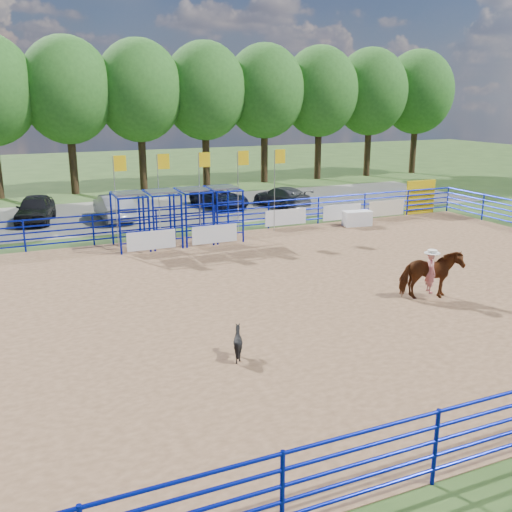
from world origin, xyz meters
name	(u,v)px	position (x,y,z in m)	size (l,w,h in m)	color
ground	(310,293)	(0.00, 0.00, 0.00)	(120.00, 120.00, 0.00)	#385522
arena_dirt	(310,293)	(0.00, 0.00, 0.01)	(30.00, 20.00, 0.02)	#906948
gravel_strip	(177,210)	(0.00, 17.00, 0.01)	(40.00, 10.00, 0.01)	gray
announcer_table	(357,218)	(7.66, 8.69, 0.42)	(1.50, 0.70, 0.80)	white
horse_and_rider	(431,273)	(3.47, -2.15, 0.94)	(2.20, 1.45, 2.43)	#633013
calf	(238,343)	(-4.27, -3.81, 0.43)	(0.66, 0.74, 0.82)	black
car_a	(35,209)	(-8.17, 16.68, 0.76)	(1.78, 4.41, 1.50)	black
car_b	(114,207)	(-4.06, 15.56, 0.76)	(1.59, 4.55, 1.50)	gray
car_c	(219,197)	(2.71, 16.80, 0.64)	(2.09, 4.54, 1.26)	#151A36
car_d	(281,197)	(6.42, 15.46, 0.64)	(1.78, 4.37, 1.27)	#505052
perimeter_fence	(310,273)	(0.00, 0.00, 0.75)	(30.10, 20.10, 1.50)	#071398
chute_assembly	(185,217)	(-1.90, 8.84, 1.26)	(19.32, 2.41, 4.20)	#071398
treeline	(139,86)	(0.00, 26.00, 7.53)	(56.40, 6.40, 11.24)	#3F2B19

